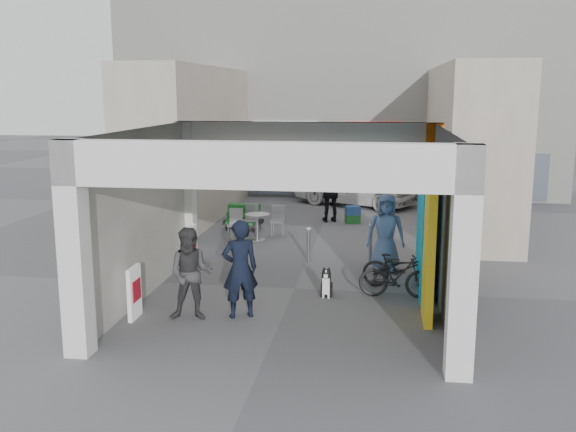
% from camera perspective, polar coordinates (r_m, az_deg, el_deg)
% --- Properties ---
extents(ground, '(90.00, 90.00, 0.00)m').
position_cam_1_polar(ground, '(14.04, 0.61, -6.46)').
color(ground, '#5B5C61').
rests_on(ground, ground).
extents(arcade_canopy, '(6.40, 6.45, 6.40)m').
position_cam_1_polar(arcade_canopy, '(12.66, 2.57, 2.30)').
color(arcade_canopy, silver).
rests_on(arcade_canopy, ground).
extents(far_building, '(18.00, 4.08, 8.00)m').
position_cam_1_polar(far_building, '(27.32, 4.56, 10.53)').
color(far_building, silver).
rests_on(far_building, ground).
extents(plaza_bldg_left, '(2.00, 9.00, 5.00)m').
position_cam_1_polar(plaza_bldg_left, '(21.76, -8.62, 6.39)').
color(plaza_bldg_left, '#BCAE9B').
rests_on(plaza_bldg_left, ground).
extents(plaza_bldg_right, '(2.00, 9.00, 5.00)m').
position_cam_1_polar(plaza_bldg_right, '(21.02, 15.73, 5.94)').
color(plaza_bldg_right, '#BCAE9B').
rests_on(plaza_bldg_right, ground).
extents(bollard_left, '(0.09, 0.09, 0.83)m').
position_cam_1_polar(bollard_left, '(16.62, -4.21, -2.22)').
color(bollard_left, gray).
rests_on(bollard_left, ground).
extents(bollard_center, '(0.09, 0.09, 0.83)m').
position_cam_1_polar(bollard_center, '(16.16, 1.83, -2.58)').
color(bollard_center, gray).
rests_on(bollard_center, ground).
extents(bollard_right, '(0.09, 0.09, 0.96)m').
position_cam_1_polar(bollard_right, '(16.15, 7.35, -2.45)').
color(bollard_right, gray).
rests_on(bollard_right, ground).
extents(advert_board_near, '(0.11, 0.55, 1.00)m').
position_cam_1_polar(advert_board_near, '(12.47, -13.49, -6.62)').
color(advert_board_near, silver).
rests_on(advert_board_near, ground).
extents(advert_board_far, '(0.12, 0.55, 1.00)m').
position_cam_1_polar(advert_board_far, '(15.90, -8.51, -2.59)').
color(advert_board_far, silver).
rests_on(advert_board_far, ground).
extents(cafe_set, '(1.51, 1.22, 0.91)m').
position_cam_1_polar(cafe_set, '(18.76, -2.94, -0.96)').
color(cafe_set, '#A8A8AD').
rests_on(cafe_set, ground).
extents(produce_stand, '(1.18, 0.64, 0.78)m').
position_cam_1_polar(produce_stand, '(19.88, -3.98, -0.33)').
color(produce_stand, black).
rests_on(produce_stand, ground).
extents(crate_stack, '(0.54, 0.47, 0.56)m').
position_cam_1_polar(crate_stack, '(20.90, 5.77, 0.12)').
color(crate_stack, '#17531F').
rests_on(crate_stack, ground).
extents(border_collie, '(0.24, 0.47, 0.65)m').
position_cam_1_polar(border_collie, '(13.46, 3.44, -6.10)').
color(border_collie, black).
rests_on(border_collie, ground).
extents(man_with_dog, '(0.81, 0.70, 1.88)m').
position_cam_1_polar(man_with_dog, '(12.10, -4.29, -4.72)').
color(man_with_dog, black).
rests_on(man_with_dog, ground).
extents(man_back_turned, '(0.94, 0.78, 1.76)m').
position_cam_1_polar(man_back_turned, '(12.10, -8.60, -5.13)').
color(man_back_turned, '#38383B').
rests_on(man_back_turned, ground).
extents(man_elderly, '(0.91, 0.60, 1.84)m').
position_cam_1_polar(man_elderly, '(15.45, 8.68, -1.42)').
color(man_elderly, '#5775A9').
rests_on(man_elderly, ground).
extents(man_crates, '(1.24, 0.82, 1.96)m').
position_cam_1_polar(man_crates, '(20.95, 3.84, 2.12)').
color(man_crates, black).
rests_on(man_crates, ground).
extents(bicycle_front, '(1.80, 0.87, 0.91)m').
position_cam_1_polar(bicycle_front, '(14.14, 10.11, -4.59)').
color(bicycle_front, black).
rests_on(bicycle_front, ground).
extents(bicycle_rear, '(1.55, 0.44, 0.93)m').
position_cam_1_polar(bicycle_rear, '(13.51, 9.63, -5.26)').
color(bicycle_rear, black).
rests_on(bicycle_rear, ground).
extents(white_van, '(4.88, 3.50, 1.54)m').
position_cam_1_polar(white_van, '(24.19, 5.90, 2.79)').
color(white_van, white).
rests_on(white_van, ground).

